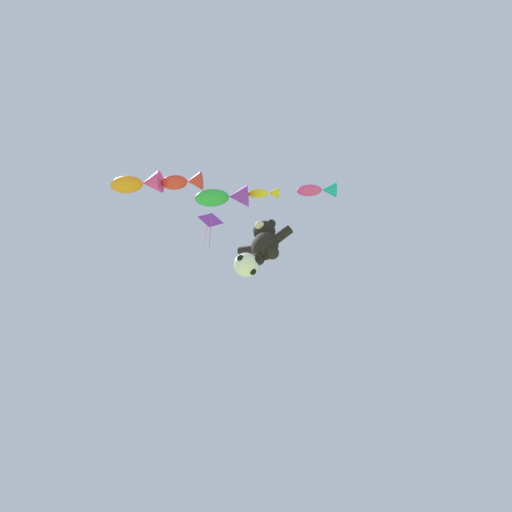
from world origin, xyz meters
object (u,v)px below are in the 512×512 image
object	(u,v)px
fish_kite_goldfin	(266,193)
fish_kite_emerald	(225,197)
diamond_kite	(210,222)
fish_kite_magenta	(319,190)
fish_kite_crimson	(184,182)
teddy_bear_kite	(265,241)
fish_kite_tangerine	(139,184)
soccer_ball_kite	(246,265)

from	to	relation	value
fish_kite_goldfin	fish_kite_emerald	size ratio (longest dim) A/B	0.58
fish_kite_goldfin	diamond_kite	bearing A→B (deg)	176.55
fish_kite_magenta	fish_kite_emerald	distance (m)	4.07
diamond_kite	fish_kite_goldfin	bearing A→B (deg)	-3.45
fish_kite_magenta	diamond_kite	world-z (taller)	diamond_kite
fish_kite_magenta	fish_kite_crimson	size ratio (longest dim) A/B	0.89
fish_kite_crimson	diamond_kite	distance (m)	2.36
teddy_bear_kite	fish_kite_tangerine	world-z (taller)	fish_kite_tangerine
soccer_ball_kite	diamond_kite	xyz separation A→B (m)	(-2.06, -0.14, 4.39)
soccer_ball_kite	fish_kite_crimson	size ratio (longest dim) A/B	0.51
soccer_ball_kite	fish_kite_crimson	distance (m)	5.34
soccer_ball_kite	fish_kite_crimson	xyz separation A→B (m)	(-1.88, -2.48, 4.33)
fish_kite_magenta	fish_kite_crimson	world-z (taller)	fish_kite_crimson
teddy_bear_kite	soccer_ball_kite	xyz separation A→B (m)	(-0.69, -0.19, -1.28)
fish_kite_emerald	fish_kite_crimson	world-z (taller)	fish_kite_crimson
fish_kite_goldfin	fish_kite_emerald	world-z (taller)	fish_kite_goldfin
fish_kite_emerald	fish_kite_crimson	distance (m)	2.00
teddy_bear_kite	fish_kite_goldfin	xyz separation A→B (m)	(0.38, -0.51, 2.85)
fish_kite_magenta	fish_kite_emerald	bearing A→B (deg)	-156.85
soccer_ball_kite	fish_kite_tangerine	size ratio (longest dim) A/B	0.41
soccer_ball_kite	fish_kite_crimson	bearing A→B (deg)	-127.13
fish_kite_tangerine	fish_kite_emerald	bearing A→B (deg)	34.49
teddy_bear_kite	fish_kite_magenta	xyz separation A→B (m)	(2.59, 0.17, 2.25)
fish_kite_goldfin	fish_kite_emerald	bearing A→B (deg)	-149.19
soccer_ball_kite	diamond_kite	world-z (taller)	diamond_kite
fish_kite_emerald	fish_kite_crimson	xyz separation A→B (m)	(-1.42, -1.24, 0.67)
teddy_bear_kite	fish_kite_goldfin	distance (m)	2.92
fish_kite_goldfin	fish_kite_crimson	bearing A→B (deg)	-143.85
soccer_ball_kite	fish_kite_goldfin	bearing A→B (deg)	-16.87
fish_kite_magenta	diamond_kite	xyz separation A→B (m)	(-5.34, -0.50, 0.86)
fish_kite_magenta	fish_kite_tangerine	world-z (taller)	fish_kite_tangerine
teddy_bear_kite	fish_kite_magenta	distance (m)	3.44
soccer_ball_kite	fish_kite_magenta	world-z (taller)	fish_kite_magenta
soccer_ball_kite	fish_kite_emerald	bearing A→B (deg)	-110.32
fish_kite_goldfin	fish_kite_tangerine	xyz separation A→B (m)	(-4.72, -3.10, 0.06)
teddy_bear_kite	fish_kite_tangerine	xyz separation A→B (m)	(-4.33, -3.61, 2.92)
teddy_bear_kite	fish_kite_tangerine	bearing A→B (deg)	-140.17
fish_kite_goldfin	fish_kite_magenta	bearing A→B (deg)	17.26
fish_kite_crimson	diamond_kite	world-z (taller)	diamond_kite
fish_kite_goldfin	diamond_kite	xyz separation A→B (m)	(-3.14, 0.19, 0.25)
teddy_bear_kite	diamond_kite	world-z (taller)	diamond_kite
fish_kite_magenta	soccer_ball_kite	bearing A→B (deg)	-173.73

